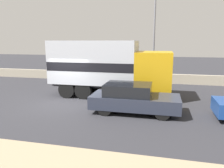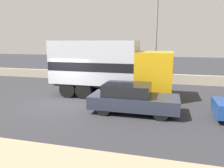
{
  "view_description": "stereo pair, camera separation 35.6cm",
  "coord_description": "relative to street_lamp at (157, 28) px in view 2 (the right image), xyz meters",
  "views": [
    {
      "loc": [
        5.63,
        -11.46,
        3.58
      ],
      "look_at": [
        2.81,
        0.6,
        1.12
      ],
      "focal_mm": 35.0,
      "sensor_mm": 36.0,
      "label": 1
    },
    {
      "loc": [
        5.98,
        -11.38,
        3.58
      ],
      "look_at": [
        2.81,
        0.6,
        1.12
      ],
      "focal_mm": 35.0,
      "sensor_mm": 36.0,
      "label": 2
    }
  ],
  "objects": [
    {
      "name": "stone_wall_backdrop",
      "position": [
        -4.85,
        0.85,
        -4.19
      ],
      "size": [
        60.0,
        0.35,
        0.8
      ],
      "color": "#A39984",
      "rests_on": "ground_plane"
    },
    {
      "name": "ground_plane",
      "position": [
        -4.85,
        -6.64,
        -4.59
      ],
      "size": [
        80.0,
        80.0,
        0.0
      ],
      "primitive_type": "plane",
      "color": "#2D2D33"
    },
    {
      "name": "box_truck",
      "position": [
        -2.73,
        -4.56,
        -2.6
      ],
      "size": [
        7.66,
        2.47,
        3.59
      ],
      "color": "gold",
      "rests_on": "ground_plane"
    },
    {
      "name": "pedestrian",
      "position": [
        -8.75,
        -0.42,
        -3.71
      ],
      "size": [
        0.37,
        0.37,
        1.7
      ],
      "color": "slate",
      "rests_on": "ground_plane"
    },
    {
      "name": "car_hatchback",
      "position": [
        -0.61,
        -7.52,
        -3.85
      ],
      "size": [
        4.4,
        1.86,
        1.47
      ],
      "color": "#282D3D",
      "rests_on": "ground_plane"
    },
    {
      "name": "street_lamp",
      "position": [
        0.0,
        0.0,
        0.0
      ],
      "size": [
        0.56,
        0.28,
        8.06
      ],
      "color": "slate",
      "rests_on": "ground_plane"
    }
  ]
}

